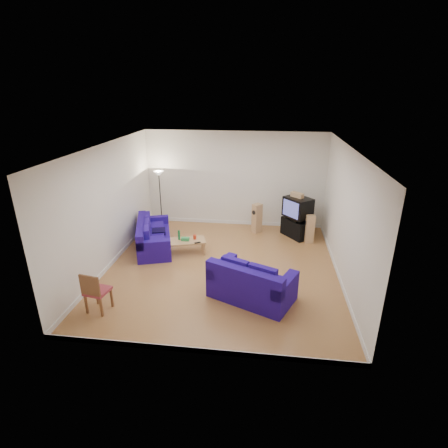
# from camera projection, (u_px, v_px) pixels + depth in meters

# --- Properties ---
(room) EXTENTS (6.01, 6.51, 3.21)m
(room) POSITION_uv_depth(u_px,v_px,m) (222.00, 213.00, 8.77)
(room) COLOR brown
(room) RESTS_ON ground
(sofa_three_seat) EXTENTS (1.52, 2.31, 0.82)m
(sofa_three_seat) POSITION_uv_depth(u_px,v_px,m) (152.00, 238.00, 10.39)
(sofa_three_seat) COLOR navy
(sofa_three_seat) RESTS_ON ground
(sofa_loveseat) EXTENTS (2.09, 1.69, 0.91)m
(sofa_loveseat) POSITION_uv_depth(u_px,v_px,m) (251.00, 285.00, 7.84)
(sofa_loveseat) COLOR navy
(sofa_loveseat) RESTS_ON ground
(coffee_table) EXTENTS (1.23, 0.87, 0.40)m
(coffee_table) POSITION_uv_depth(u_px,v_px,m) (186.00, 242.00, 10.03)
(coffee_table) COLOR tan
(coffee_table) RESTS_ON ground
(bottle) EXTENTS (0.08, 0.08, 0.28)m
(bottle) POSITION_uv_depth(u_px,v_px,m) (179.00, 235.00, 10.00)
(bottle) COLOR #197233
(bottle) RESTS_ON coffee_table
(tissue_box) EXTENTS (0.23, 0.13, 0.09)m
(tissue_box) POSITION_uv_depth(u_px,v_px,m) (185.00, 239.00, 9.98)
(tissue_box) COLOR green
(tissue_box) RESTS_ON coffee_table
(red_canister) EXTENTS (0.13, 0.13, 0.13)m
(red_canister) POSITION_uv_depth(u_px,v_px,m) (195.00, 237.00, 10.07)
(red_canister) COLOR red
(red_canister) RESTS_ON coffee_table
(remote) EXTENTS (0.18, 0.13, 0.02)m
(remote) POSITION_uv_depth(u_px,v_px,m) (198.00, 243.00, 9.83)
(remote) COLOR black
(remote) RESTS_ON coffee_table
(tv_stand) EXTENTS (0.99, 1.07, 0.58)m
(tv_stand) POSITION_uv_depth(u_px,v_px,m) (296.00, 228.00, 11.20)
(tv_stand) COLOR black
(tv_stand) RESTS_ON ground
(av_receiver) EXTENTS (0.58, 0.61, 0.11)m
(av_receiver) POSITION_uv_depth(u_px,v_px,m) (296.00, 218.00, 11.05)
(av_receiver) COLOR black
(av_receiver) RESTS_ON tv_stand
(television) EXTENTS (0.98, 1.00, 0.63)m
(television) POSITION_uv_depth(u_px,v_px,m) (298.00, 207.00, 10.88)
(television) COLOR black
(television) RESTS_ON av_receiver
(centre_speaker) EXTENTS (0.41, 0.40, 0.14)m
(centre_speaker) POSITION_uv_depth(u_px,v_px,m) (297.00, 195.00, 10.79)
(centre_speaker) COLOR tan
(centre_speaker) RESTS_ON television
(speaker_left) EXTENTS (0.36, 0.36, 0.97)m
(speaker_left) POSITION_uv_depth(u_px,v_px,m) (257.00, 218.00, 11.46)
(speaker_left) COLOR tan
(speaker_left) RESTS_ON ground
(speaker_right) EXTENTS (0.29, 0.23, 0.89)m
(speaker_right) POSITION_uv_depth(u_px,v_px,m) (310.00, 229.00, 10.69)
(speaker_right) COLOR tan
(speaker_right) RESTS_ON ground
(floor_lamp) EXTENTS (0.33, 0.33, 1.94)m
(floor_lamp) POSITION_uv_depth(u_px,v_px,m) (159.00, 181.00, 11.52)
(floor_lamp) COLOR black
(floor_lamp) RESTS_ON ground
(dining_chair) EXTENTS (0.53, 0.53, 0.95)m
(dining_chair) POSITION_uv_depth(u_px,v_px,m) (95.00, 290.00, 7.31)
(dining_chair) COLOR brown
(dining_chair) RESTS_ON ground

